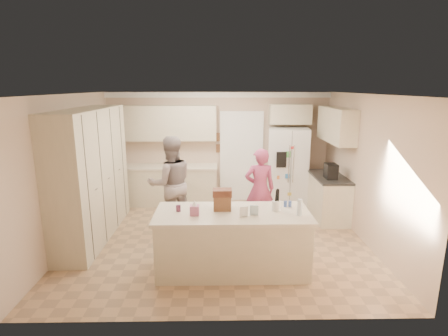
{
  "coord_description": "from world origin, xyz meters",
  "views": [
    {
      "loc": [
        -0.01,
        -5.94,
        2.73
      ],
      "look_at": [
        0.1,
        0.35,
        1.25
      ],
      "focal_mm": 28.0,
      "sensor_mm": 36.0,
      "label": 1
    }
  ],
  "objects_px": {
    "refrigerator": "(288,167)",
    "teen_boy": "(171,184)",
    "tissue_box": "(195,210)",
    "utensil_crock": "(276,206)",
    "island_base": "(232,243)",
    "coffee_maker": "(331,171)",
    "teen_girl": "(260,189)",
    "dollhouse_body": "(222,203)"
  },
  "relations": [
    {
      "from": "coffee_maker",
      "to": "utensil_crock",
      "type": "xyz_separation_m",
      "value": [
        -1.4,
        -1.85,
        -0.07
      ]
    },
    {
      "from": "coffee_maker",
      "to": "dollhouse_body",
      "type": "distance_m",
      "value": 2.84
    },
    {
      "from": "utensil_crock",
      "to": "teen_girl",
      "type": "relative_size",
      "value": 0.09
    },
    {
      "from": "coffee_maker",
      "to": "island_base",
      "type": "relative_size",
      "value": 0.14
    },
    {
      "from": "tissue_box",
      "to": "teen_boy",
      "type": "bearing_deg",
      "value": 108.4
    },
    {
      "from": "refrigerator",
      "to": "coffee_maker",
      "type": "height_order",
      "value": "refrigerator"
    },
    {
      "from": "refrigerator",
      "to": "island_base",
      "type": "distance_m",
      "value": 3.36
    },
    {
      "from": "refrigerator",
      "to": "teen_girl",
      "type": "xyz_separation_m",
      "value": [
        -0.81,
        -1.43,
        -0.1
      ]
    },
    {
      "from": "island_base",
      "to": "teen_boy",
      "type": "bearing_deg",
      "value": 124.93
    },
    {
      "from": "island_base",
      "to": "teen_boy",
      "type": "height_order",
      "value": "teen_boy"
    },
    {
      "from": "utensil_crock",
      "to": "teen_boy",
      "type": "bearing_deg",
      "value": 138.78
    },
    {
      "from": "coffee_maker",
      "to": "dollhouse_body",
      "type": "height_order",
      "value": "coffee_maker"
    },
    {
      "from": "refrigerator",
      "to": "dollhouse_body",
      "type": "xyz_separation_m",
      "value": [
        -1.55,
        -2.91,
        0.14
      ]
    },
    {
      "from": "refrigerator",
      "to": "utensil_crock",
      "type": "distance_m",
      "value": 3.06
    },
    {
      "from": "teen_girl",
      "to": "coffee_maker",
      "type": "bearing_deg",
      "value": -170.35
    },
    {
      "from": "island_base",
      "to": "dollhouse_body",
      "type": "bearing_deg",
      "value": 146.31
    },
    {
      "from": "coffee_maker",
      "to": "teen_boy",
      "type": "xyz_separation_m",
      "value": [
        -3.16,
        -0.3,
        -0.16
      ]
    },
    {
      "from": "coffee_maker",
      "to": "dollhouse_body",
      "type": "xyz_separation_m",
      "value": [
        -2.2,
        -1.8,
        -0.03
      ]
    },
    {
      "from": "utensil_crock",
      "to": "dollhouse_body",
      "type": "relative_size",
      "value": 0.58
    },
    {
      "from": "refrigerator",
      "to": "teen_boy",
      "type": "height_order",
      "value": "teen_boy"
    },
    {
      "from": "refrigerator",
      "to": "teen_boy",
      "type": "distance_m",
      "value": 2.89
    },
    {
      "from": "tissue_box",
      "to": "teen_girl",
      "type": "distance_m",
      "value": 2.05
    },
    {
      "from": "island_base",
      "to": "tissue_box",
      "type": "height_order",
      "value": "tissue_box"
    },
    {
      "from": "coffee_maker",
      "to": "tissue_box",
      "type": "distance_m",
      "value": 3.28
    },
    {
      "from": "tissue_box",
      "to": "dollhouse_body",
      "type": "distance_m",
      "value": 0.45
    },
    {
      "from": "refrigerator",
      "to": "island_base",
      "type": "height_order",
      "value": "refrigerator"
    },
    {
      "from": "utensil_crock",
      "to": "teen_girl",
      "type": "xyz_separation_m",
      "value": [
        -0.06,
        1.54,
        -0.2
      ]
    },
    {
      "from": "utensil_crock",
      "to": "teen_boy",
      "type": "height_order",
      "value": "teen_boy"
    },
    {
      "from": "refrigerator",
      "to": "coffee_maker",
      "type": "bearing_deg",
      "value": -51.84
    },
    {
      "from": "tissue_box",
      "to": "teen_girl",
      "type": "xyz_separation_m",
      "value": [
        1.14,
        1.69,
        -0.2
      ]
    },
    {
      "from": "tissue_box",
      "to": "coffee_maker",
      "type": "bearing_deg",
      "value": 37.57
    },
    {
      "from": "teen_boy",
      "to": "utensil_crock",
      "type": "bearing_deg",
      "value": 119.55
    },
    {
      "from": "island_base",
      "to": "dollhouse_body",
      "type": "relative_size",
      "value": 8.46
    },
    {
      "from": "utensil_crock",
      "to": "tissue_box",
      "type": "xyz_separation_m",
      "value": [
        -1.2,
        -0.15,
        -0.0
      ]
    },
    {
      "from": "island_base",
      "to": "dollhouse_body",
      "type": "xyz_separation_m",
      "value": [
        -0.15,
        0.1,
        0.6
      ]
    },
    {
      "from": "refrigerator",
      "to": "tissue_box",
      "type": "distance_m",
      "value": 3.68
    },
    {
      "from": "island_base",
      "to": "teen_girl",
      "type": "distance_m",
      "value": 1.73
    },
    {
      "from": "island_base",
      "to": "tissue_box",
      "type": "relative_size",
      "value": 15.71
    },
    {
      "from": "refrigerator",
      "to": "coffee_maker",
      "type": "xyz_separation_m",
      "value": [
        0.65,
        -1.11,
        0.17
      ]
    },
    {
      "from": "refrigerator",
      "to": "dollhouse_body",
      "type": "relative_size",
      "value": 6.92
    },
    {
      "from": "refrigerator",
      "to": "tissue_box",
      "type": "xyz_separation_m",
      "value": [
        -1.95,
        -3.11,
        0.1
      ]
    },
    {
      "from": "refrigerator",
      "to": "dollhouse_body",
      "type": "distance_m",
      "value": 3.31
    }
  ]
}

